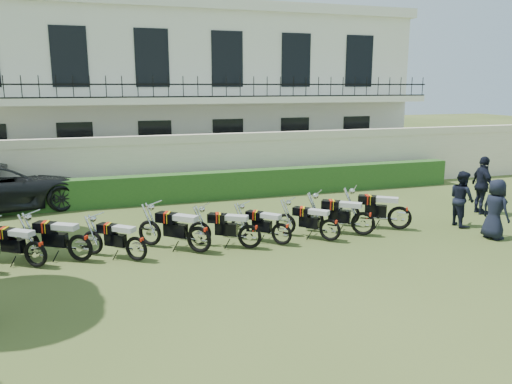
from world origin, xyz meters
TOP-DOWN VIEW (x-y plane):
  - ground at (0.00, 0.00)m, footprint 100.00×100.00m
  - perimeter_wall at (0.00, 8.00)m, footprint 30.00×0.35m
  - hedge at (1.00, 7.20)m, footprint 18.00×0.60m
  - building at (0.00, 13.96)m, footprint 20.40×9.60m
  - motorcycle_1 at (-5.24, 1.57)m, footprint 1.63×1.19m
  - motorcycle_2 at (-4.29, 1.66)m, footprint 1.80×1.14m
  - motorcycle_3 at (-3.03, 1.30)m, footprint 1.48×1.26m
  - motorcycle_4 at (-1.52, 1.41)m, footprint 1.67×1.46m
  - motorcycle_5 at (-0.23, 1.35)m, footprint 1.71×1.10m
  - motorcycle_6 at (0.64, 1.39)m, footprint 1.33×1.36m
  - motorcycle_7 at (1.97, 1.29)m, footprint 1.39×1.39m
  - motorcycle_8 at (3.06, 1.47)m, footprint 1.72×1.34m
  - motorcycle_9 at (4.34, 1.65)m, footprint 1.80×1.31m
  - suv at (-6.86, 7.72)m, footprint 6.21×3.97m
  - officer_3 at (6.31, 0.20)m, footprint 0.61×0.86m
  - officer_4 at (6.33, 1.52)m, footprint 0.70×0.86m
  - officer_5 at (7.94, 2.50)m, footprint 0.68×1.17m

SIDE VIEW (x-z plane):
  - ground at x=0.00m, z-range 0.00..0.00m
  - motorcycle_6 at x=0.64m, z-range -0.04..0.95m
  - motorcycle_3 at x=-3.03m, z-range -0.04..0.97m
  - motorcycle_7 at x=1.97m, z-range -0.04..0.98m
  - motorcycle_1 at x=-5.24m, z-range -0.04..1.01m
  - motorcycle_5 at x=-0.23m, z-range -0.04..1.02m
  - hedge at x=1.00m, z-range 0.00..1.00m
  - motorcycle_2 at x=-4.29m, z-range -0.04..1.07m
  - motorcycle_8 at x=3.06m, z-range -0.04..1.09m
  - motorcycle_4 at x=-1.52m, z-range -0.04..1.11m
  - motorcycle_9 at x=4.34m, z-range -0.04..1.12m
  - suv at x=-6.86m, z-range 0.00..1.59m
  - officer_3 at x=6.31m, z-range 0.00..1.64m
  - officer_4 at x=6.33m, z-range 0.00..1.64m
  - officer_5 at x=7.94m, z-range 0.00..1.87m
  - perimeter_wall at x=0.00m, z-range 0.02..2.32m
  - building at x=0.00m, z-range 0.01..7.41m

